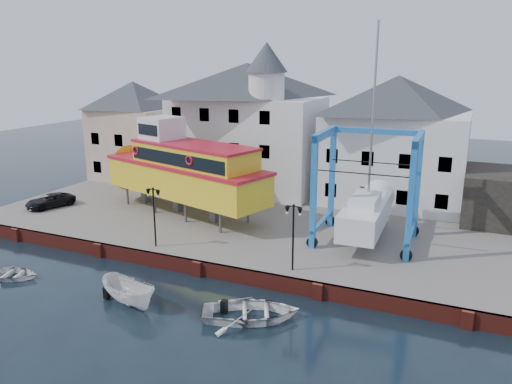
% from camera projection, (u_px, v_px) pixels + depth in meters
% --- Properties ---
extents(ground, '(140.00, 140.00, 0.00)m').
position_uv_depth(ground, '(198.00, 276.00, 32.05)').
color(ground, black).
rests_on(ground, ground).
extents(hardstanding, '(44.00, 22.00, 1.00)m').
position_uv_depth(hardstanding, '(264.00, 220.00, 41.65)').
color(hardstanding, slate).
rests_on(hardstanding, ground).
extents(quay_wall, '(44.00, 0.47, 1.00)m').
position_uv_depth(quay_wall, '(198.00, 268.00, 32.02)').
color(quay_wall, maroon).
rests_on(quay_wall, ground).
extents(building_pink, '(8.00, 7.00, 10.30)m').
position_uv_depth(building_pink, '(135.00, 130.00, 53.43)').
color(building_pink, tan).
rests_on(building_pink, hardstanding).
extents(building_white_main, '(14.00, 8.30, 14.00)m').
position_uv_depth(building_white_main, '(248.00, 125.00, 48.35)').
color(building_white_main, silver).
rests_on(building_white_main, hardstanding).
extents(building_white_right, '(12.00, 8.00, 11.20)m').
position_uv_depth(building_white_right, '(395.00, 141.00, 43.66)').
color(building_white_right, silver).
rests_on(building_white_right, hardstanding).
extents(lamp_post_left, '(1.12, 0.32, 4.20)m').
position_uv_depth(lamp_post_left, '(154.00, 202.00, 33.61)').
color(lamp_post_left, black).
rests_on(lamp_post_left, hardstanding).
extents(lamp_post_right, '(1.12, 0.32, 4.20)m').
position_uv_depth(lamp_post_right, '(293.00, 221.00, 29.71)').
color(lamp_post_right, black).
rests_on(lamp_post_right, hardstanding).
extents(tour_boat, '(18.50, 9.35, 7.85)m').
position_uv_depth(tour_boat, '(177.00, 169.00, 41.48)').
color(tour_boat, '#59595E').
rests_on(tour_boat, hardstanding).
extents(travel_lift, '(7.13, 9.96, 14.94)m').
position_uv_depth(travel_lift, '(368.00, 204.00, 35.48)').
color(travel_lift, '#1956AE').
rests_on(travel_lift, hardstanding).
extents(van, '(3.18, 4.53, 1.15)m').
position_uv_depth(van, '(50.00, 201.00, 43.45)').
color(van, black).
rests_on(van, hardstanding).
extents(motorboat_a, '(4.56, 2.78, 1.65)m').
position_uv_depth(motorboat_a, '(130.00, 304.00, 28.37)').
color(motorboat_a, white).
rests_on(motorboat_a, ground).
extents(motorboat_b, '(6.33, 5.63, 1.08)m').
position_uv_depth(motorboat_b, '(251.00, 319.00, 26.73)').
color(motorboat_b, white).
rests_on(motorboat_b, ground).
extents(motorboat_d, '(4.18, 3.50, 0.74)m').
position_uv_depth(motorboat_d, '(11.00, 278.00, 31.76)').
color(motorboat_d, white).
rests_on(motorboat_d, ground).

